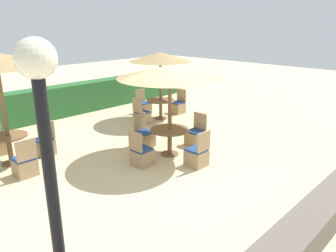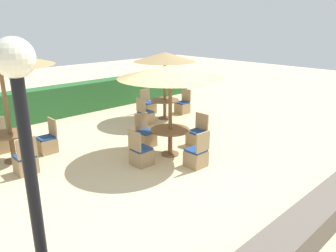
{
  "view_description": "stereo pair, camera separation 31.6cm",
  "coord_description": "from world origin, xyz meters",
  "px_view_note": "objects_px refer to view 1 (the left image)",
  "views": [
    {
      "loc": [
        -5.69,
        -4.89,
        3.44
      ],
      "look_at": [
        0.0,
        0.6,
        0.9
      ],
      "focal_mm": 35.0,
      "sensor_mm": 36.0,
      "label": 1
    },
    {
      "loc": [
        -5.47,
        -5.11,
        3.44
      ],
      "look_at": [
        0.0,
        0.6,
        0.9
      ],
      "focal_mm": 35.0,
      "sensor_mm": 36.0,
      "label": 2
    }
  ],
  "objects_px": {
    "lamp_post": "(46,146)",
    "patio_chair_back_left_south": "(25,165)",
    "patio_chair_center_east": "(196,136)",
    "patio_chair_center_north": "(144,137)",
    "patio_chair_back_right_north": "(144,107)",
    "parasol_back_right": "(160,57)",
    "round_table_back_right": "(161,104)",
    "round_table_back_left": "(9,143)",
    "round_table_center": "(170,135)",
    "parasol_center": "(170,72)",
    "patio_chair_back_right_east": "(178,106)",
    "patio_chair_center_west": "(142,155)",
    "patio_chair_back_left_east": "(45,145)",
    "patio_chair_back_right_west": "(142,117)",
    "patio_chair_center_south": "(197,156)"
  },
  "relations": [
    {
      "from": "lamp_post",
      "to": "patio_chair_back_left_south",
      "type": "relative_size",
      "value": 3.57
    },
    {
      "from": "patio_chair_center_east",
      "to": "patio_chair_back_right_north",
      "type": "bearing_deg",
      "value": -18.96
    },
    {
      "from": "patio_chair_center_west",
      "to": "patio_chair_center_east",
      "type": "bearing_deg",
      "value": 87.87
    },
    {
      "from": "lamp_post",
      "to": "patio_chair_center_east",
      "type": "height_order",
      "value": "lamp_post"
    },
    {
      "from": "parasol_back_right",
      "to": "patio_chair_back_left_south",
      "type": "distance_m",
      "value": 5.94
    },
    {
      "from": "patio_chair_back_right_north",
      "to": "patio_chair_center_north",
      "type": "height_order",
      "value": "same"
    },
    {
      "from": "patio_chair_center_east",
      "to": "patio_chair_center_south",
      "type": "xyz_separation_m",
      "value": [
        -1.09,
        -0.94,
        0.0
      ]
    },
    {
      "from": "round_table_back_right",
      "to": "round_table_back_left",
      "type": "relative_size",
      "value": 1.13
    },
    {
      "from": "patio_chair_back_left_east",
      "to": "patio_chair_center_west",
      "type": "xyz_separation_m",
      "value": [
        1.33,
        -2.41,
        0.0
      ]
    },
    {
      "from": "patio_chair_back_left_east",
      "to": "round_table_back_right",
      "type": "bearing_deg",
      "value": -87.79
    },
    {
      "from": "parasol_back_right",
      "to": "patio_chair_back_right_north",
      "type": "xyz_separation_m",
      "value": [
        0.02,
        0.97,
        -1.97
      ]
    },
    {
      "from": "round_table_center",
      "to": "patio_chair_center_east",
      "type": "xyz_separation_m",
      "value": [
        1.03,
        -0.05,
        -0.3
      ]
    },
    {
      "from": "patio_chair_back_right_north",
      "to": "patio_chair_back_right_east",
      "type": "height_order",
      "value": "same"
    },
    {
      "from": "patio_chair_back_right_east",
      "to": "patio_chair_center_south",
      "type": "bearing_deg",
      "value": 137.75
    },
    {
      "from": "lamp_post",
      "to": "patio_chair_center_west",
      "type": "relative_size",
      "value": 3.57
    },
    {
      "from": "patio_chair_back_right_west",
      "to": "patio_chair_center_east",
      "type": "bearing_deg",
      "value": -6.29
    },
    {
      "from": "parasol_center",
      "to": "patio_chair_back_left_south",
      "type": "bearing_deg",
      "value": 154.69
    },
    {
      "from": "parasol_back_right",
      "to": "round_table_back_right",
      "type": "bearing_deg",
      "value": 90.0
    },
    {
      "from": "patio_chair_back_left_south",
      "to": "patio_chair_back_right_north",
      "type": "bearing_deg",
      "value": 20.33
    },
    {
      "from": "round_table_back_left",
      "to": "patio_chair_center_west",
      "type": "relative_size",
      "value": 0.98
    },
    {
      "from": "lamp_post",
      "to": "round_table_center",
      "type": "distance_m",
      "value": 5.82
    },
    {
      "from": "patio_chair_back_right_east",
      "to": "patio_chair_center_west",
      "type": "bearing_deg",
      "value": 121.86
    },
    {
      "from": "patio_chair_back_right_north",
      "to": "parasol_back_right",
      "type": "bearing_deg",
      "value": 88.62
    },
    {
      "from": "patio_chair_back_left_east",
      "to": "patio_chair_center_east",
      "type": "bearing_deg",
      "value": -126.57
    },
    {
      "from": "parasol_back_right",
      "to": "round_table_back_left",
      "type": "distance_m",
      "value": 5.72
    },
    {
      "from": "parasol_back_right",
      "to": "round_table_back_right",
      "type": "distance_m",
      "value": 1.68
    },
    {
      "from": "round_table_back_right",
      "to": "patio_chair_back_left_east",
      "type": "bearing_deg",
      "value": -177.79
    },
    {
      "from": "round_table_back_left",
      "to": "round_table_center",
      "type": "distance_m",
      "value": 4.04
    },
    {
      "from": "patio_chair_center_east",
      "to": "patio_chair_center_north",
      "type": "relative_size",
      "value": 1.0
    },
    {
      "from": "patio_chair_back_right_east",
      "to": "patio_chair_center_east",
      "type": "xyz_separation_m",
      "value": [
        -2.23,
        -2.72,
        0.0
      ]
    },
    {
      "from": "patio_chair_center_north",
      "to": "patio_chair_center_east",
      "type": "bearing_deg",
      "value": 137.24
    },
    {
      "from": "parasol_center",
      "to": "patio_chair_center_east",
      "type": "relative_size",
      "value": 2.89
    },
    {
      "from": "parasol_center",
      "to": "patio_chair_center_south",
      "type": "relative_size",
      "value": 2.89
    },
    {
      "from": "patio_chair_back_left_south",
      "to": "parasol_center",
      "type": "xyz_separation_m",
      "value": [
        3.25,
        -1.53,
        1.96
      ]
    },
    {
      "from": "patio_chair_back_right_east",
      "to": "patio_chair_back_right_west",
      "type": "bearing_deg",
      "value": 91.57
    },
    {
      "from": "round_table_back_left",
      "to": "parasol_center",
      "type": "bearing_deg",
      "value": -37.55
    },
    {
      "from": "patio_chair_back_right_east",
      "to": "patio_chair_back_left_east",
      "type": "bearing_deg",
      "value": 92.39
    },
    {
      "from": "round_table_back_right",
      "to": "patio_chair_back_left_south",
      "type": "relative_size",
      "value": 1.11
    },
    {
      "from": "lamp_post",
      "to": "round_table_back_right",
      "type": "relative_size",
      "value": 3.22
    },
    {
      "from": "patio_chair_center_east",
      "to": "patio_chair_back_left_south",
      "type": "bearing_deg",
      "value": 69.67
    },
    {
      "from": "lamp_post",
      "to": "parasol_back_right",
      "type": "distance_m",
      "value": 8.89
    },
    {
      "from": "lamp_post",
      "to": "parasol_back_right",
      "type": "bearing_deg",
      "value": 38.51
    },
    {
      "from": "parasol_back_right",
      "to": "round_table_center",
      "type": "height_order",
      "value": "parasol_back_right"
    },
    {
      "from": "parasol_back_right",
      "to": "patio_chair_back_left_east",
      "type": "bearing_deg",
      "value": -177.79
    },
    {
      "from": "round_table_center",
      "to": "parasol_center",
      "type": "bearing_deg",
      "value": 0.0
    },
    {
      "from": "parasol_center",
      "to": "patio_chair_center_south",
      "type": "distance_m",
      "value": 2.2
    },
    {
      "from": "parasol_back_right",
      "to": "patio_chair_back_right_east",
      "type": "bearing_deg",
      "value": 3.21
    },
    {
      "from": "lamp_post",
      "to": "patio_chair_back_left_east",
      "type": "relative_size",
      "value": 3.57
    },
    {
      "from": "patio_chair_back_left_south",
      "to": "patio_chair_back_right_west",
      "type": "bearing_deg",
      "value": 13.29
    },
    {
      "from": "round_table_back_right",
      "to": "patio_chair_back_right_north",
      "type": "bearing_deg",
      "value": 88.62
    }
  ]
}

